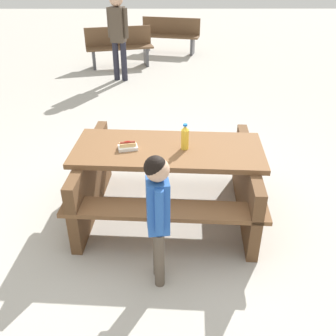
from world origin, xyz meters
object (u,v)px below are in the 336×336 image
child_in_coat (158,206)px  picnic_table (168,175)px  park_bench_near (119,46)px  bystander_adult (118,25)px  park_bench_mid (170,35)px  hotdog_tray (128,146)px  soda_bottle (185,137)px

child_in_coat → picnic_table: bearing=-94.9°
park_bench_near → picnic_table: bearing=101.0°
picnic_table → bystander_adult: size_ratio=1.11×
park_bench_near → bystander_adult: size_ratio=0.91×
park_bench_mid → child_in_coat: bearing=88.8°
hotdog_tray → park_bench_mid: park_bench_mid is taller
soda_bottle → park_bench_near: bearing=-77.5°
soda_bottle → child_in_coat: size_ratio=0.22×
park_bench_near → park_bench_mid: 1.72m
hotdog_tray → park_bench_near: park_bench_near is taller
park_bench_near → bystander_adult: bystander_adult is taller
park_bench_near → park_bench_mid: size_ratio=1.00×
child_in_coat → park_bench_mid: 7.81m
hotdog_tray → picnic_table: bearing=-175.7°
soda_bottle → park_bench_near: soda_bottle is taller
hotdog_tray → child_in_coat: child_in_coat is taller
picnic_table → bystander_adult: bystander_adult is taller
child_in_coat → park_bench_near: bearing=-81.2°
picnic_table → park_bench_mid: park_bench_mid is taller
child_in_coat → park_bench_near: size_ratio=0.75×
picnic_table → park_bench_mid: (-0.08, -6.88, 0.00)m
picnic_table → hotdog_tray: (0.38, 0.03, 0.34)m
picnic_table → park_bench_mid: bearing=-90.7°
child_in_coat → bystander_adult: (0.88, -5.46, 0.34)m
soda_bottle → hotdog_tray: 0.54m
picnic_table → park_bench_near: size_ratio=1.21×
park_bench_mid → park_bench_near: bearing=47.4°
soda_bottle → bystander_adult: bystander_adult is taller
soda_bottle → child_in_coat: child_in_coat is taller
park_bench_near → park_bench_mid: (-1.17, -1.27, 0.00)m
child_in_coat → park_bench_mid: child_in_coat is taller
soda_bottle → park_bench_mid: size_ratio=0.16×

